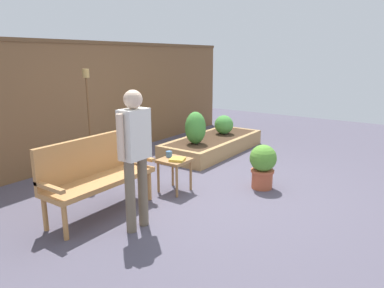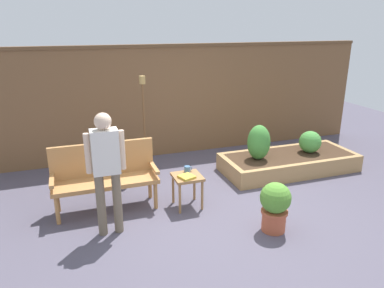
{
  "view_description": "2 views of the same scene",
  "coord_description": "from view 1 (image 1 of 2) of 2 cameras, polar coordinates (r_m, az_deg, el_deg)",
  "views": [
    {
      "loc": [
        -4.2,
        -2.66,
        1.9
      ],
      "look_at": [
        0.1,
        0.37,
        0.59
      ],
      "focal_mm": 33.27,
      "sensor_mm": 36.0,
      "label": 1
    },
    {
      "loc": [
        -1.89,
        -4.18,
        2.53
      ],
      "look_at": [
        -0.23,
        0.62,
        0.84
      ],
      "focal_mm": 34.07,
      "sensor_mm": 36.0,
      "label": 2
    }
  ],
  "objects": [
    {
      "name": "cup_on_table",
      "position": [
        5.13,
        -3.7,
        -1.61
      ],
      "size": [
        0.12,
        0.09,
        0.08
      ],
      "color": "teal",
      "rests_on": "side_table"
    },
    {
      "name": "raised_planter_bed",
      "position": [
        7.2,
        3.37,
        -0.09
      ],
      "size": [
        2.4,
        1.0,
        0.3
      ],
      "color": "#AD8451",
      "rests_on": "ground_plane"
    },
    {
      "name": "shrub_far_corner",
      "position": [
        7.47,
        5.13,
        3.1
      ],
      "size": [
        0.39,
        0.39,
        0.39
      ],
      "color": "brown",
      "rests_on": "raised_planter_bed"
    },
    {
      "name": "ground_plane",
      "position": [
        5.32,
        2.64,
        -6.95
      ],
      "size": [
        14.0,
        14.0,
        0.0
      ],
      "primitive_type": "plane",
      "color": "#514C5B"
    },
    {
      "name": "tiki_torch",
      "position": [
        5.66,
        -16.33,
        6.02
      ],
      "size": [
        0.1,
        0.1,
        1.71
      ],
      "color": "brown",
      "rests_on": "ground_plane"
    },
    {
      "name": "side_table",
      "position": [
        5.05,
        -2.82,
        -3.33
      ],
      "size": [
        0.4,
        0.4,
        0.48
      ],
      "color": "#9E7042",
      "rests_on": "ground_plane"
    },
    {
      "name": "person_by_bench",
      "position": [
        3.86,
        -9.14,
        -0.7
      ],
      "size": [
        0.47,
        0.2,
        1.56
      ],
      "color": "#70604C",
      "rests_on": "ground_plane"
    },
    {
      "name": "book_on_table",
      "position": [
        4.95,
        -2.36,
        -2.49
      ],
      "size": [
        0.25,
        0.25,
        0.03
      ],
      "primitive_type": "cube",
      "rotation": [
        0.0,
        0.0,
        0.35
      ],
      "color": "gold",
      "rests_on": "side_table"
    },
    {
      "name": "fence_back",
      "position": [
        6.78,
        -16.26,
        6.58
      ],
      "size": [
        8.4,
        0.14,
        2.16
      ],
      "color": "brown",
      "rests_on": "ground_plane"
    },
    {
      "name": "garden_bench",
      "position": [
        4.5,
        -15.27,
        -4.08
      ],
      "size": [
        1.44,
        0.48,
        0.94
      ],
      "color": "#B77F47",
      "rests_on": "ground_plane"
    },
    {
      "name": "shrub_near_bench",
      "position": [
        6.57,
        0.56,
        2.59
      ],
      "size": [
        0.39,
        0.39,
        0.6
      ],
      "color": "brown",
      "rests_on": "raised_planter_bed"
    },
    {
      "name": "potted_boxwood",
      "position": [
        5.28,
        11.28,
        -3.24
      ],
      "size": [
        0.39,
        0.39,
        0.65
      ],
      "color": "#B75638",
      "rests_on": "ground_plane"
    }
  ]
}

